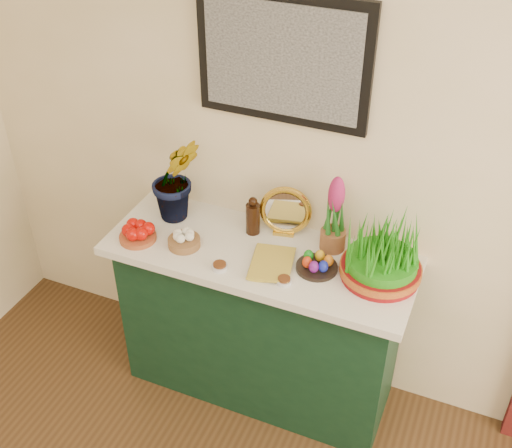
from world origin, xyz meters
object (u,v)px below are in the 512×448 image
Objects in this scene: mirror at (286,211)px; book at (251,261)px; wheatgrass_sabzeh at (383,254)px; hyacinth_green at (175,165)px; sideboard at (260,325)px.

mirror is 1.03× the size of book.
wheatgrass_sabzeh is (0.48, -0.14, 0.01)m from mirror.
wheatgrass_sabzeh is at bearing 1.92° from book.
hyacinth_green is at bearing 145.13° from book.
book is (0.46, -0.20, -0.27)m from hyacinth_green.
book is at bearing -90.80° from sideboard.
wheatgrass_sabzeh is at bearing -40.52° from hyacinth_green.
sideboard is 5.26× the size of mirror.
mirror is 0.71× the size of wheatgrass_sabzeh.
wheatgrass_sabzeh reaches higher than sideboard.
sideboard is at bearing -106.76° from mirror.
wheatgrass_sabzeh reaches higher than mirror.
hyacinth_green is 1.01m from wheatgrass_sabzeh.
book is 0.56m from wheatgrass_sabzeh.
book reaches higher than sideboard.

